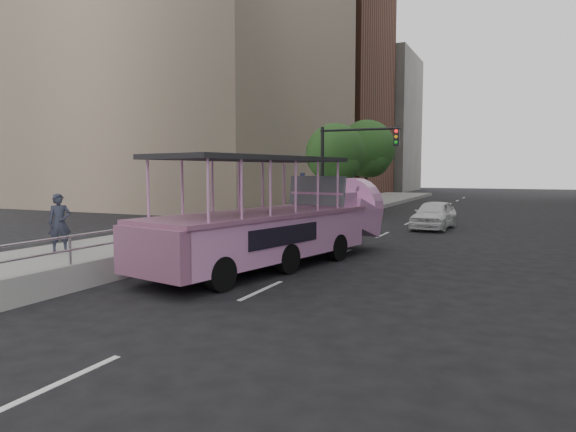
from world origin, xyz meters
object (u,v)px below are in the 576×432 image
duck_boat (282,225)px  car (434,215)px  parking_sign (303,196)px  street_tree_far (368,151)px  street_tree_near (336,155)px  traffic_signal (344,159)px  pedestrian_near (60,223)px

duck_boat → car: 12.36m
car → parking_sign: 6.96m
car → street_tree_far: street_tree_far is taller
parking_sign → street_tree_near: size_ratio=0.49×
car → traffic_signal: traffic_signal is taller
duck_boat → parking_sign: bearing=108.2°
car → pedestrian_near: size_ratio=2.24×
pedestrian_near → traffic_signal: traffic_signal is taller
parking_sign → street_tree_near: 7.11m
pedestrian_near → parking_sign: bearing=13.5°
traffic_signal → street_tree_far: 9.57m
car → pedestrian_near: 17.37m
traffic_signal → street_tree_far: street_tree_far is taller
duck_boat → parking_sign: size_ratio=3.65×
car → street_tree_near: size_ratio=0.74×
pedestrian_near → street_tree_far: size_ratio=0.29×
pedestrian_near → traffic_signal: 14.64m
parking_sign → street_tree_far: size_ratio=0.44×
car → street_tree_far: bearing=128.4°
car → parking_sign: (-5.34, -4.34, 1.05)m
traffic_signal → street_tree_far: bearing=98.4°
duck_boat → pedestrian_near: size_ratio=5.45×
traffic_signal → pedestrian_near: bearing=-110.5°
parking_sign → duck_boat: bearing=-71.8°
traffic_signal → street_tree_near: 3.80m
duck_boat → pedestrian_near: 7.15m
pedestrian_near → street_tree_near: street_tree_near is taller
parking_sign → street_tree_far: (-0.49, 12.77, 2.54)m
street_tree_near → street_tree_far: (0.20, 6.00, 0.49)m
parking_sign → traffic_signal: 3.88m
parking_sign → street_tree_near: street_tree_near is taller
duck_boat → traffic_signal: traffic_signal is taller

